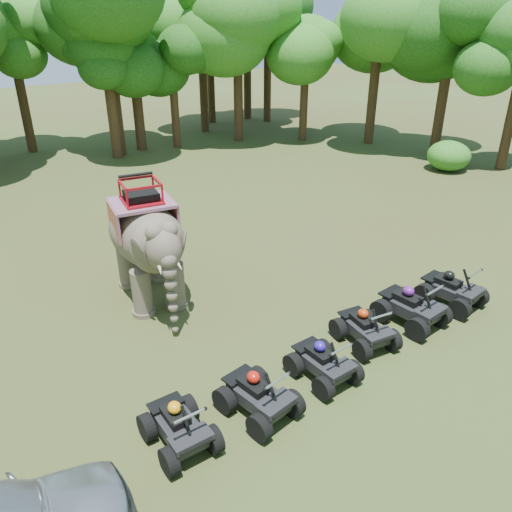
{
  "coord_description": "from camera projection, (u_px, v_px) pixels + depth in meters",
  "views": [
    {
      "loc": [
        -7.1,
        -8.33,
        7.77
      ],
      "look_at": [
        0.0,
        1.2,
        1.9
      ],
      "focal_mm": 35.0,
      "sensor_mm": 36.0,
      "label": 1
    }
  ],
  "objects": [
    {
      "name": "atv_5",
      "position": [
        453.0,
        285.0,
        14.39
      ],
      "size": [
        1.41,
        1.83,
        1.28
      ],
      "primitive_type": null,
      "rotation": [
        0.0,
        0.0,
        0.09
      ],
      "color": "black",
      "rests_on": "ground"
    },
    {
      "name": "ground",
      "position": [
        283.0,
        336.0,
        13.23
      ],
      "size": [
        110.0,
        110.0,
        0.0
      ],
      "primitive_type": "plane",
      "color": "#47381E",
      "rests_on": "ground"
    },
    {
      "name": "tree_4",
      "position": [
        305.0,
        84.0,
        31.66
      ],
      "size": [
        4.96,
        4.96,
        7.09
      ],
      "primitive_type": null,
      "color": "#195114",
      "rests_on": "ground"
    },
    {
      "name": "tree_0",
      "position": [
        19.0,
        83.0,
        28.81
      ],
      "size": [
        5.59,
        5.59,
        7.99
      ],
      "primitive_type": null,
      "color": "#195114",
      "rests_on": "ground"
    },
    {
      "name": "atv_4",
      "position": [
        412.0,
        302.0,
        13.51
      ],
      "size": [
        1.4,
        1.86,
        1.33
      ],
      "primitive_type": null,
      "rotation": [
        0.0,
        0.0,
        0.05
      ],
      "color": "black",
      "rests_on": "ground"
    },
    {
      "name": "tree_33",
      "position": [
        268.0,
        60.0,
        36.98
      ],
      "size": [
        6.19,
        6.19,
        8.84
      ],
      "primitive_type": null,
      "color": "#195114",
      "rests_on": "ground"
    },
    {
      "name": "tree_5",
      "position": [
        376.0,
        64.0,
        30.41
      ],
      "size": [
        6.72,
        6.72,
        9.6
      ],
      "primitive_type": null,
      "color": "#195114",
      "rests_on": "ground"
    },
    {
      "name": "tree_37",
      "position": [
        115.0,
        93.0,
        28.41
      ],
      "size": [
        4.93,
        4.93,
        7.05
      ],
      "primitive_type": null,
      "color": "#195114",
      "rests_on": "ground"
    },
    {
      "name": "tree_1",
      "position": [
        107.0,
        68.0,
        27.17
      ],
      "size": [
        6.92,
        6.92,
        9.89
      ],
      "primitive_type": null,
      "color": "#195114",
      "rests_on": "ground"
    },
    {
      "name": "atv_0",
      "position": [
        179.0,
        422.0,
        9.69
      ],
      "size": [
        1.22,
        1.63,
        1.18
      ],
      "primitive_type": null,
      "rotation": [
        0.0,
        0.0,
        -0.04
      ],
      "color": "black",
      "rests_on": "ground"
    },
    {
      "name": "tree_42",
      "position": [
        247.0,
        53.0,
        37.75
      ],
      "size": [
        6.77,
        6.77,
        9.67
      ],
      "primitive_type": null,
      "color": "#195114",
      "rests_on": "ground"
    },
    {
      "name": "tree_32",
      "position": [
        203.0,
        70.0,
        33.78
      ],
      "size": [
        5.8,
        5.8,
        8.29
      ],
      "primitive_type": null,
      "color": "#195114",
      "rests_on": "ground"
    },
    {
      "name": "tree_39",
      "position": [
        210.0,
        67.0,
        36.66
      ],
      "size": [
        5.67,
        5.67,
        8.1
      ],
      "primitive_type": null,
      "color": "#195114",
      "rests_on": "ground"
    },
    {
      "name": "tree_3",
      "position": [
        238.0,
        64.0,
        31.03
      ],
      "size": [
        6.63,
        6.63,
        9.47
      ],
      "primitive_type": null,
      "color": "#195114",
      "rests_on": "ground"
    },
    {
      "name": "elephant",
      "position": [
        147.0,
        241.0,
        14.33
      ],
      "size": [
        2.71,
        4.63,
        3.65
      ],
      "primitive_type": null,
      "rotation": [
        0.0,
        0.0,
        -0.19
      ],
      "color": "brown",
      "rests_on": "ground"
    },
    {
      "name": "atv_3",
      "position": [
        366.0,
        324.0,
        12.69
      ],
      "size": [
        1.42,
        1.77,
        1.18
      ],
      "primitive_type": null,
      "rotation": [
        0.0,
        0.0,
        -0.17
      ],
      "color": "black",
      "rests_on": "ground"
    },
    {
      "name": "atv_2",
      "position": [
        323.0,
        358.0,
        11.48
      ],
      "size": [
        1.15,
        1.57,
        1.17
      ],
      "primitive_type": null,
      "rotation": [
        0.0,
        0.0,
        0.0
      ],
      "color": "black",
      "rests_on": "ground"
    },
    {
      "name": "tree_2",
      "position": [
        174.0,
        93.0,
        30.11
      ],
      "size": [
        4.57,
        4.57,
        6.53
      ],
      "primitive_type": null,
      "color": "#195114",
      "rests_on": "ground"
    },
    {
      "name": "tree_44",
      "position": [
        133.0,
        60.0,
        28.68
      ],
      "size": [
        7.3,
        7.3,
        10.42
      ],
      "primitive_type": null,
      "color": "#195114",
      "rests_on": "ground"
    },
    {
      "name": "tree_6",
      "position": [
        447.0,
        70.0,
        28.1
      ],
      "size": [
        6.65,
        6.65,
        9.5
      ],
      "primitive_type": null,
      "color": "#195114",
      "rests_on": "ground"
    },
    {
      "name": "atv_1",
      "position": [
        258.0,
        390.0,
        10.45
      ],
      "size": [
        1.4,
        1.79,
        1.23
      ],
      "primitive_type": null,
      "rotation": [
        0.0,
        0.0,
        0.12
      ],
      "color": "black",
      "rests_on": "ground"
    }
  ]
}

